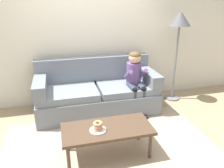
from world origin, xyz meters
name	(u,v)px	position (x,y,z in m)	size (l,w,h in m)	color
ground	(105,135)	(0.00, 0.00, 0.00)	(10.00, 10.00, 0.00)	#9E896B
wall_back	(88,30)	(0.00, 1.40, 1.40)	(8.00, 0.10, 2.80)	silver
area_rug	(109,145)	(0.00, -0.25, 0.01)	(2.92, 1.74, 0.01)	tan
couch	(97,93)	(0.04, 0.85, 0.34)	(2.11, 0.90, 0.94)	slate
coffee_table	(107,130)	(-0.06, -0.43, 0.37)	(1.15, 0.53, 0.42)	#4C3828
person_child	(135,77)	(0.69, 0.64, 0.67)	(0.34, 0.58, 1.10)	#664C84
plate	(98,130)	(-0.19, -0.47, 0.42)	(0.21, 0.21, 0.01)	white
donut	(98,128)	(-0.19, -0.47, 0.45)	(0.12, 0.12, 0.04)	tan
donut_second	(98,126)	(-0.19, -0.47, 0.48)	(0.12, 0.12, 0.04)	pink
donut_third	(98,123)	(-0.19, -0.47, 0.52)	(0.12, 0.12, 0.04)	tan
toy_controller	(81,137)	(-0.37, 0.00, 0.03)	(0.23, 0.09, 0.05)	gold
floor_lamp	(179,26)	(1.64, 0.96, 1.47)	(0.40, 0.40, 1.73)	slate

